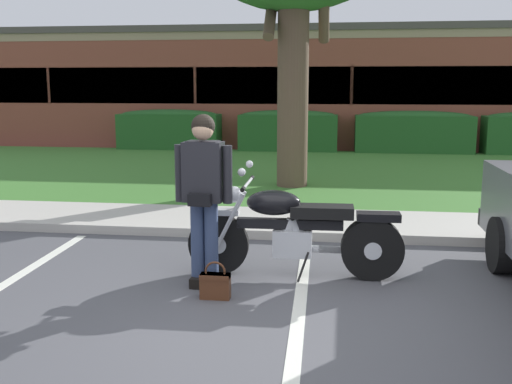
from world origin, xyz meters
TOP-DOWN VIEW (x-y plane):
  - ground_plane at (0.00, 0.00)m, footprint 140.00×140.00m
  - curb_strip at (0.00, 2.62)m, footprint 60.00×0.20m
  - concrete_walk at (0.00, 3.47)m, footprint 60.00×1.50m
  - grass_lawn at (0.00, 8.45)m, footprint 60.00×8.45m
  - stall_stripe_1 at (0.12, 0.20)m, footprint 0.21×4.40m
  - motorcycle at (0.10, 1.11)m, footprint 2.24×0.82m
  - rider_person at (-0.85, 0.68)m, footprint 0.57×0.32m
  - handbag at (-0.68, 0.34)m, footprint 0.28×0.13m
  - hedge_left at (-4.59, 12.68)m, footprint 3.05×0.90m
  - hedge_center_left at (-0.99, 12.68)m, footprint 2.87×0.90m
  - hedge_center_right at (2.60, 12.68)m, footprint 3.30×0.90m
  - brick_building at (0.83, 18.44)m, footprint 27.99×10.74m

SIDE VIEW (x-z plane):
  - ground_plane at x=0.00m, z-range 0.00..0.00m
  - stall_stripe_1 at x=0.12m, z-range 0.00..0.01m
  - grass_lawn at x=0.00m, z-range 0.00..0.06m
  - concrete_walk at x=0.00m, z-range 0.00..0.08m
  - curb_strip at x=0.00m, z-range 0.00..0.12m
  - handbag at x=-0.68m, z-range -0.04..0.32m
  - motorcycle at x=0.10m, z-range -0.11..1.07m
  - hedge_left at x=-4.59m, z-range 0.03..1.27m
  - hedge_center_left at x=-0.99m, z-range 0.03..1.27m
  - hedge_center_right at x=2.60m, z-range 0.03..1.27m
  - rider_person at x=-0.85m, z-range 0.14..1.84m
  - brick_building at x=0.83m, z-range 0.00..3.74m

